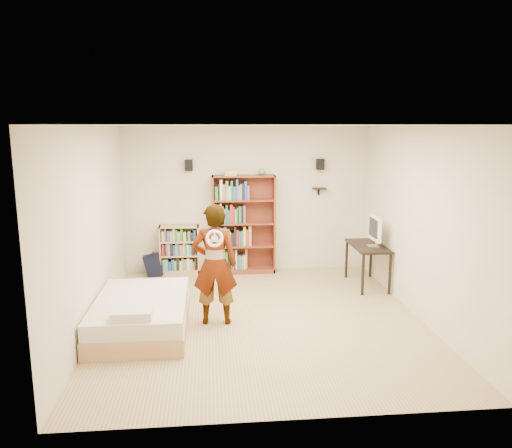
{
  "coord_description": "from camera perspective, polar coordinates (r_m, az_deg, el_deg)",
  "views": [
    {
      "loc": [
        -0.69,
        -6.65,
        2.69
      ],
      "look_at": [
        -0.01,
        0.6,
        1.26
      ],
      "focal_mm": 35.0,
      "sensor_mm": 36.0,
      "label": 1
    }
  ],
  "objects": [
    {
      "name": "person",
      "position": [
        6.83,
        -4.74,
        -4.64
      ],
      "size": [
        0.63,
        0.44,
        1.68
      ],
      "primitive_type": "imported",
      "rotation": [
        0.0,
        0.0,
        3.08
      ],
      "color": "black",
      "rests_on": "ground"
    },
    {
      "name": "wall_shelf",
      "position": [
        9.36,
        7.27,
        4.04
      ],
      "size": [
        0.25,
        0.16,
        0.02
      ],
      "primitive_type": "cube",
      "color": "black",
      "rests_on": "room_shell"
    },
    {
      "name": "computer_desk",
      "position": [
        8.74,
        12.58,
        -4.63
      ],
      "size": [
        0.52,
        1.05,
        0.71
      ],
      "primitive_type": null,
      "color": "black",
      "rests_on": "ground"
    },
    {
      "name": "speaker_right",
      "position": [
        9.31,
        7.35,
        6.79
      ],
      "size": [
        0.14,
        0.12,
        0.2
      ],
      "primitive_type": "cube",
      "color": "black",
      "rests_on": "room_shell"
    },
    {
      "name": "crown_molding",
      "position": [
        6.69,
        0.56,
        10.96
      ],
      "size": [
        4.5,
        5.0,
        0.06
      ],
      "color": "silver",
      "rests_on": "room_shell"
    },
    {
      "name": "imac",
      "position": [
        8.51,
        13.29,
        -0.82
      ],
      "size": [
        0.11,
        0.52,
        0.51
      ],
      "primitive_type": null,
      "rotation": [
        0.0,
        0.0,
        -0.02
      ],
      "color": "white",
      "rests_on": "computer_desk"
    },
    {
      "name": "tall_bookshelf",
      "position": [
        9.18,
        -1.41,
        -0.07
      ],
      "size": [
        1.15,
        0.33,
        1.81
      ],
      "primitive_type": null,
      "color": "brown",
      "rests_on": "ground"
    },
    {
      "name": "navy_bag",
      "position": [
        9.28,
        -11.68,
        -4.59
      ],
      "size": [
        0.32,
        0.22,
        0.43
      ],
      "primitive_type": null,
      "rotation": [
        0.0,
        0.0,
        0.04
      ],
      "color": "black",
      "rests_on": "ground"
    },
    {
      "name": "room_shell",
      "position": [
        6.75,
        0.54,
        3.23
      ],
      "size": [
        4.52,
        5.02,
        2.71
      ],
      "color": "beige",
      "rests_on": "ground"
    },
    {
      "name": "speaker_left",
      "position": [
        9.09,
        -7.69,
        6.68
      ],
      "size": [
        0.14,
        0.12,
        0.2
      ],
      "primitive_type": "cube",
      "color": "black",
      "rests_on": "room_shell"
    },
    {
      "name": "wii_wheel",
      "position": [
        6.42,
        -4.76,
        -1.66
      ],
      "size": [
        0.23,
        0.09,
        0.23
      ],
      "primitive_type": "torus",
      "rotation": [
        1.36,
        0.0,
        0.0
      ],
      "color": "white",
      "rests_on": "person"
    },
    {
      "name": "daybed",
      "position": [
        6.93,
        -12.96,
        -9.57
      ],
      "size": [
        1.21,
        1.86,
        0.55
      ],
      "primitive_type": null,
      "color": "silver",
      "rests_on": "ground"
    },
    {
      "name": "low_bookshelf",
      "position": [
        9.31,
        -8.72,
        -2.92
      ],
      "size": [
        0.72,
        0.27,
        0.9
      ],
      "primitive_type": null,
      "color": "tan",
      "rests_on": "ground"
    },
    {
      "name": "ground",
      "position": [
        7.21,
        0.52,
        -10.77
      ],
      "size": [
        4.5,
        5.0,
        0.01
      ],
      "primitive_type": "cube",
      "color": "tan",
      "rests_on": "ground"
    }
  ]
}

